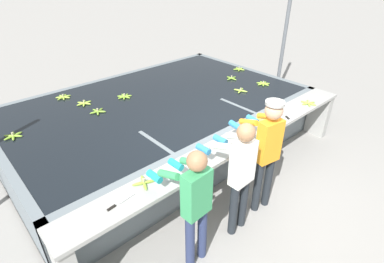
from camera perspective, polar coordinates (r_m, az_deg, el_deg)
name	(u,v)px	position (r m, az deg, el deg)	size (l,w,h in m)	color
ground_plane	(243,196)	(4.82, 9.70, -11.96)	(80.00, 80.00, 0.00)	gray
wash_tank	(159,121)	(5.83, -6.36, 1.92)	(5.40, 3.40, 0.92)	slate
work_ledge	(235,154)	(4.51, 8.22, -4.24)	(5.40, 0.45, 0.92)	#9E9E99
worker_0	(194,200)	(3.30, 0.41, -12.97)	(0.43, 0.72, 1.59)	navy
worker_1	(240,170)	(3.71, 9.07, -7.25)	(0.42, 0.71, 1.62)	#1E2328
worker_2	(267,146)	(4.08, 14.01, -2.77)	(0.48, 0.74, 1.70)	#1E2328
banana_bunch_floating_0	(263,84)	(6.45, 13.41, 8.86)	(0.28, 0.27, 0.08)	#8CB738
banana_bunch_floating_1	(239,69)	(7.24, 8.95, 11.65)	(0.26, 0.28, 0.08)	#8CB738
banana_bunch_floating_2	(232,78)	(6.63, 7.54, 10.03)	(0.28, 0.28, 0.08)	#75A333
banana_bunch_floating_3	(63,97)	(6.14, -23.31, 6.05)	(0.28, 0.28, 0.08)	#93BC3D
banana_bunch_floating_4	(13,136)	(5.12, -30.91, -0.72)	(0.28, 0.28, 0.08)	#7FAD33
banana_bunch_floating_5	(124,96)	(5.81, -12.75, 6.53)	(0.28, 0.28, 0.08)	#7FAD33
banana_bunch_floating_6	(241,91)	(6.01, 9.24, 7.71)	(0.27, 0.27, 0.08)	#9EC642
banana_bunch_floating_7	(84,103)	(5.73, -19.86, 5.10)	(0.28, 0.26, 0.08)	#9EC642
banana_bunch_floating_8	(98,111)	(5.34, -17.51, 3.66)	(0.27, 0.27, 0.08)	#75A333
banana_bunch_ledge_0	(144,183)	(3.57, -9.15, -9.58)	(0.27, 0.27, 0.08)	#8CB738
banana_bunch_ledge_1	(263,121)	(4.92, 13.32, 2.01)	(0.28, 0.28, 0.08)	#93BC3D
banana_bunch_ledge_2	(308,103)	(5.77, 21.31, 5.04)	(0.27, 0.28, 0.08)	#93BC3D
knife_0	(285,116)	(5.20, 17.33, 2.89)	(0.18, 0.33, 0.02)	silver
knife_1	(117,204)	(3.37, -14.09, -13.29)	(0.35, 0.07, 0.02)	silver
support_post_right	(285,33)	(8.03, 17.32, 17.48)	(0.09, 0.09, 3.20)	slate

